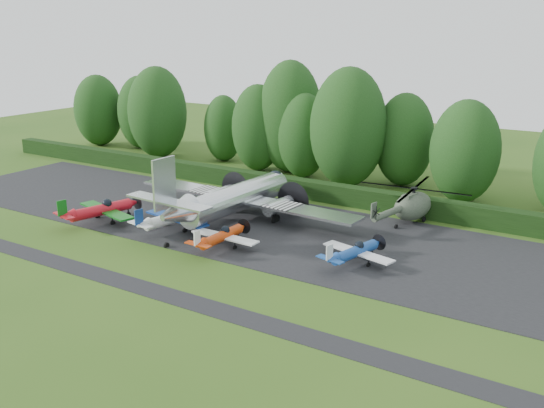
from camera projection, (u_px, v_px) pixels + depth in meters
The scene contains 20 objects.
ground at pixel (160, 252), 50.33m from camera, with size 160.00×160.00×0.00m, color #2F5417.
apron at pixel (230, 221), 58.47m from camera, with size 70.00×18.00×0.01m, color black.
taxiway_verge at pixel (106, 277), 45.45m from camera, with size 70.00×2.00×0.00m, color black.
hedgerow at pixel (288, 195), 67.43m from camera, with size 90.00×1.60×2.00m, color black.
transport_plane at pixel (234, 198), 57.98m from camera, with size 25.12×19.26×8.05m.
light_plane_red at pixel (101, 210), 57.70m from camera, with size 7.83×8.23×3.01m.
light_plane_white at pixel (172, 218), 55.51m from camera, with size 7.45×7.84×2.86m.
light_plane_orange at pixel (222, 236), 51.13m from camera, with size 6.42×6.75×2.47m.
light_plane_blue at pixel (355, 252), 47.68m from camera, with size 6.34×6.66×2.44m.
helicopter at pixel (413, 204), 57.58m from camera, with size 10.62×12.43×3.42m.
tree_0 at pixel (465, 152), 63.23m from camera, with size 7.25×7.25×10.93m.
tree_2 at pixel (258, 128), 77.33m from camera, with size 6.72×6.72×11.08m.
tree_4 at pixel (157, 112), 84.91m from camera, with size 8.24×8.24×12.78m.
tree_5 at pixel (141, 112), 91.42m from camera, with size 6.97×6.97×10.98m.
tree_6 at pixel (348, 128), 69.19m from camera, with size 8.79×8.79×13.78m.
tree_7 at pixel (303, 136), 73.78m from camera, with size 6.31×6.31×10.44m.
tree_8 at pixel (224, 128), 82.98m from camera, with size 5.40×5.40×9.10m.
tree_10 at pixel (404, 140), 70.01m from camera, with size 6.82×6.82×10.83m.
tree_11 at pixel (98, 110), 93.75m from camera, with size 7.32×7.32×10.92m.
tree_12 at pixel (290, 117), 76.03m from camera, with size 8.08×8.08×14.12m.
Camera 1 is at (32.79, -35.08, 18.19)m, focal length 40.00 mm.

